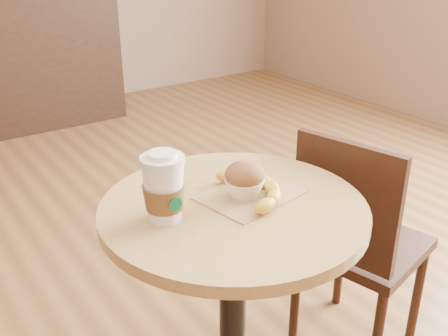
# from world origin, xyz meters

# --- Properties ---
(cafe_table) EXTENTS (0.65, 0.65, 0.75)m
(cafe_table) POSITION_xyz_m (0.12, 0.05, 0.51)
(cafe_table) COLOR black
(cafe_table) RESTS_ON ground
(chair_right) EXTENTS (0.43, 0.43, 0.81)m
(chair_right) POSITION_xyz_m (0.63, 0.09, 0.45)
(chair_right) COLOR black
(chair_right) RESTS_ON ground
(kraft_bag) EXTENTS (0.27, 0.22, 0.00)m
(kraft_bag) POSITION_xyz_m (0.18, 0.07, 0.75)
(kraft_bag) COLOR #A2804E
(kraft_bag) RESTS_ON cafe_table
(coffee_cup) EXTENTS (0.10, 0.10, 0.16)m
(coffee_cup) POSITION_xyz_m (-0.05, 0.08, 0.82)
(coffee_cup) COLOR white
(coffee_cup) RESTS_ON cafe_table
(muffin) EXTENTS (0.10, 0.10, 0.09)m
(muffin) POSITION_xyz_m (0.16, 0.07, 0.80)
(muffin) COLOR white
(muffin) RESTS_ON kraft_bag
(banana) EXTENTS (0.19, 0.27, 0.03)m
(banana) POSITION_xyz_m (0.19, 0.06, 0.77)
(banana) COLOR gold
(banana) RESTS_ON kraft_bag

